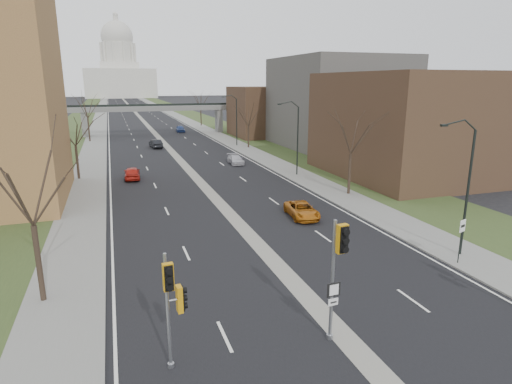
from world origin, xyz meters
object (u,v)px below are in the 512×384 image
car_right_near (302,210)px  car_right_mid (235,159)px  car_left_far (156,144)px  signal_pole_median (338,261)px  car_left_near (132,173)px  signal_pole_left (173,296)px  car_right_far (180,129)px  speed_limit_sign (461,233)px

car_right_near → car_right_mid: (1.38, 24.84, -0.02)m
car_left_far → car_right_mid: 20.51m
signal_pole_median → car_right_mid: 42.26m
car_left_near → car_right_near: bearing=125.7°
car_left_far → car_right_near: 43.97m
signal_pole_left → car_left_far: (5.32, 59.55, -2.44)m
car_left_far → car_right_far: bearing=-115.7°
car_left_far → car_left_near: bearing=71.0°
signal_pole_left → car_right_near: 20.81m
signal_pole_left → car_right_mid: bearing=66.6°
car_right_near → speed_limit_sign: bearing=-60.4°
car_right_near → car_left_near: bearing=128.9°
signal_pole_left → car_right_near: bearing=47.4°
car_left_far → car_right_near: size_ratio=0.98×
signal_pole_left → car_left_near: bearing=85.3°
car_right_mid → car_left_far: bearing=117.1°
car_right_far → car_left_near: bearing=-103.8°
signal_pole_median → car_left_far: size_ratio=1.25×
car_right_far → car_left_far: bearing=-107.2°
signal_pole_median → car_right_near: signal_pole_median is taller
signal_pole_median → speed_limit_sign: signal_pole_median is taller
signal_pole_median → car_left_far: 60.06m
speed_limit_sign → car_right_near: size_ratio=0.62×
car_left_near → car_right_far: size_ratio=0.99×
car_left_far → car_right_far: car_right_far is taller
signal_pole_left → car_left_far: bearing=80.6°
speed_limit_sign → car_left_near: bearing=101.7°
speed_limit_sign → car_right_mid: (-3.77, 36.63, -1.42)m
car_right_mid → car_right_far: 41.23m
car_right_mid → car_right_far: (-1.13, 41.21, 0.13)m
signal_pole_median → car_right_far: size_ratio=1.27×
car_right_mid → car_right_far: bearing=93.1°
signal_pole_median → car_right_mid: signal_pole_median is taller
speed_limit_sign → car_left_far: 56.57m
signal_pole_left → speed_limit_sign: signal_pole_left is taller
signal_pole_left → car_right_far: size_ratio=1.12×
signal_pole_median → speed_limit_sign: (11.24, 4.84, -1.79)m
signal_pole_median → car_right_far: signal_pole_median is taller
signal_pole_median → car_left_far: (-1.39, 59.97, -3.09)m
car_right_mid → car_left_near: bearing=-157.6°
car_right_far → car_right_mid: bearing=-86.8°
car_left_far → speed_limit_sign: bearing=96.0°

